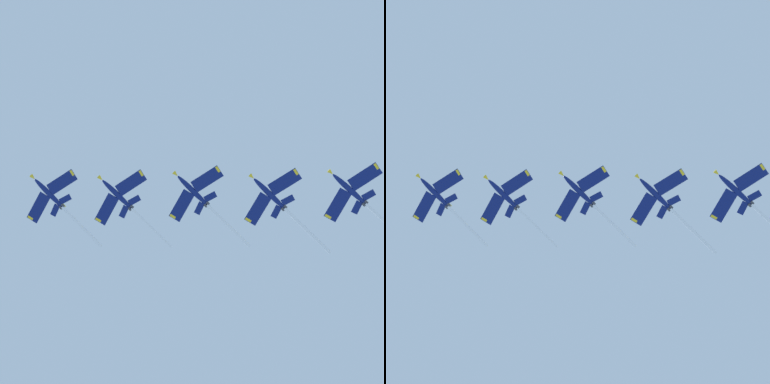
# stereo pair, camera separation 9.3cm
# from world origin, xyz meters

# --- Properties ---
(jet_lead) EXTENTS (29.83, 20.18, 6.49)m
(jet_lead) POSITION_xyz_m (-13.01, 10.43, 153.11)
(jet_lead) COLOR navy
(jet_second) EXTENTS (29.54, 20.19, 6.37)m
(jet_second) POSITION_xyz_m (1.48, -3.65, 149.71)
(jet_second) COLOR navy
(jet_third) EXTENTS (29.91, 20.18, 6.91)m
(jet_third) POSITION_xyz_m (18.36, -19.24, 147.11)
(jet_third) COLOR navy
(jet_fourth) EXTENTS (30.53, 20.18, 6.98)m
(jet_fourth) POSITION_xyz_m (34.98, -33.17, 143.21)
(jet_fourth) COLOR navy
(jet_fifth) EXTENTS (32.12, 20.20, 6.96)m
(jet_fifth) POSITION_xyz_m (50.20, -48.76, 141.00)
(jet_fifth) COLOR navy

